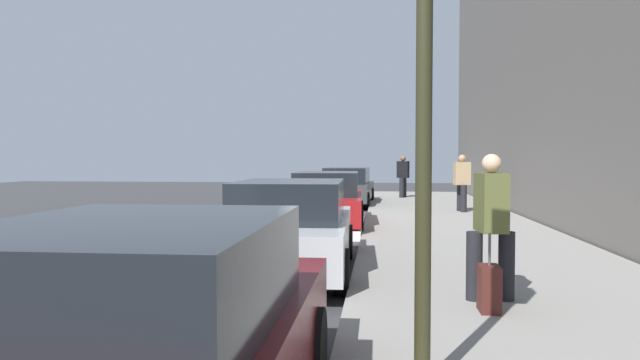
{
  "coord_description": "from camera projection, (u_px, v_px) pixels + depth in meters",
  "views": [
    {
      "loc": [
        -15.4,
        -1.43,
        1.86
      ],
      "look_at": [
        -0.47,
        0.21,
        1.29
      ],
      "focal_mm": 31.36,
      "sensor_mm": 36.0,
      "label": 1
    }
  ],
  "objects": [
    {
      "name": "sidewalk",
      "position": [
        450.0,
        224.0,
        15.16
      ],
      "size": [
        28.0,
        4.6,
        0.15
      ],
      "primitive_type": "cube",
      "color": "gray",
      "rests_on": "ground"
    },
    {
      "name": "snow_bank_curb",
      "position": [
        354.0,
        224.0,
        14.94
      ],
      "size": [
        4.84,
        0.56,
        0.22
      ],
      "primitive_type": "cube",
      "color": "white",
      "rests_on": "ground"
    },
    {
      "name": "traffic_light_pole",
      "position": [
        424.0,
        24.0,
        4.05
      ],
      "size": [
        0.35,
        0.26,
        3.94
      ],
      "color": "#2D2D19",
      "rests_on": "sidewalk"
    },
    {
      "name": "lane_stripe_centre",
      "position": [
        217.0,
        224.0,
        15.87
      ],
      "size": [
        28.0,
        0.14,
        0.01
      ],
      "primitive_type": "cube",
      "color": "gold",
      "rests_on": "ground"
    },
    {
      "name": "parked_car_red",
      "position": [
        327.0,
        200.0,
        14.88
      ],
      "size": [
        4.79,
        2.03,
        1.51
      ],
      "color": "black",
      "rests_on": "ground"
    },
    {
      "name": "pedestrian_tan_coat",
      "position": [
        462.0,
        181.0,
        18.08
      ],
      "size": [
        0.6,
        0.54,
        1.84
      ],
      "color": "black",
      "rests_on": "sidewalk"
    },
    {
      "name": "pedestrian_olive_coat",
      "position": [
        491.0,
        222.0,
        6.72
      ],
      "size": [
        0.51,
        0.58,
        1.77
      ],
      "color": "black",
      "rests_on": "sidewalk"
    },
    {
      "name": "parked_car_silver",
      "position": [
        292.0,
        227.0,
        8.97
      ],
      "size": [
        4.52,
        2.02,
        1.51
      ],
      "color": "black",
      "rests_on": "ground"
    },
    {
      "name": "pedestrian_black_coat",
      "position": [
        403.0,
        175.0,
        24.72
      ],
      "size": [
        0.59,
        0.57,
        1.85
      ],
      "color": "black",
      "rests_on": "sidewalk"
    },
    {
      "name": "parked_car_maroon",
      "position": [
        145.0,
        344.0,
        3.32
      ],
      "size": [
        4.13,
        1.93,
        1.51
      ],
      "color": "black",
      "rests_on": "ground"
    },
    {
      "name": "ground_plane",
      "position": [
        329.0,
        226.0,
        15.52
      ],
      "size": [
        56.0,
        56.0,
        0.0
      ],
      "primitive_type": "plane",
      "color": "#333335"
    },
    {
      "name": "rolling_suitcase",
      "position": [
        489.0,
        288.0,
        6.23
      ],
      "size": [
        0.34,
        0.22,
        0.88
      ],
      "color": "#471E19",
      "rests_on": "sidewalk"
    },
    {
      "name": "parked_car_charcoal",
      "position": [
        347.0,
        187.0,
        21.88
      ],
      "size": [
        4.81,
        2.04,
        1.51
      ],
      "color": "black",
      "rests_on": "ground"
    }
  ]
}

